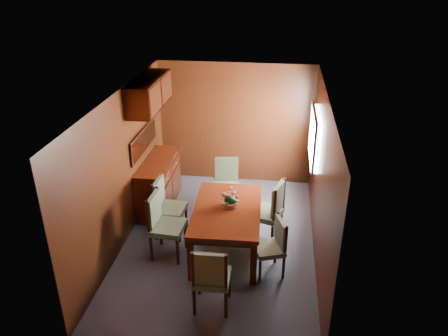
# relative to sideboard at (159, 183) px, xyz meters

# --- Properties ---
(ground) EXTENTS (4.50, 4.50, 0.00)m
(ground) POSITION_rel_sideboard_xyz_m (1.25, -1.00, -0.45)
(ground) COLOR #3C4253
(ground) RESTS_ON ground
(room_shell) EXTENTS (3.06, 4.52, 2.41)m
(room_shell) POSITION_rel_sideboard_xyz_m (1.15, -0.67, 1.18)
(room_shell) COLOR black
(room_shell) RESTS_ON ground
(sideboard) EXTENTS (0.48, 1.40, 0.90)m
(sideboard) POSITION_rel_sideboard_xyz_m (0.00, 0.00, 0.00)
(sideboard) COLOR black
(sideboard) RESTS_ON ground
(dining_table) EXTENTS (1.06, 1.64, 0.75)m
(dining_table) POSITION_rel_sideboard_xyz_m (1.40, -1.20, 0.20)
(dining_table) COLOR black
(dining_table) RESTS_ON ground
(chair_left_near) EXTENTS (0.51, 0.53, 1.04)m
(chair_left_near) POSITION_rel_sideboard_xyz_m (0.45, -1.42, 0.13)
(chair_left_near) COLOR black
(chair_left_near) RESTS_ON ground
(chair_left_far) EXTENTS (0.48, 0.50, 1.00)m
(chair_left_far) POSITION_rel_sideboard_xyz_m (0.36, -0.87, 0.10)
(chair_left_far) COLOR black
(chair_left_far) RESTS_ON ground
(chair_right_near) EXTENTS (0.51, 0.53, 0.88)m
(chair_right_near) POSITION_rel_sideboard_xyz_m (2.12, -1.62, 0.04)
(chair_right_near) COLOR black
(chair_right_near) RESTS_ON ground
(chair_right_far) EXTENTS (0.61, 0.62, 1.05)m
(chair_right_far) POSITION_rel_sideboard_xyz_m (2.04, -0.84, 0.14)
(chair_right_far) COLOR black
(chair_right_far) RESTS_ON ground
(chair_head) EXTENTS (0.47, 0.45, 0.98)m
(chair_head) POSITION_rel_sideboard_xyz_m (1.36, -2.50, 0.09)
(chair_head) COLOR black
(chair_head) RESTS_ON ground
(chair_foot) EXTENTS (0.52, 0.50, 0.96)m
(chair_foot) POSITION_rel_sideboard_xyz_m (1.22, 0.11, 0.08)
(chair_foot) COLOR black
(chair_foot) RESTS_ON ground
(flower_centerpiece) EXTENTS (0.26, 0.26, 0.26)m
(flower_centerpiece) POSITION_rel_sideboard_xyz_m (1.44, -1.12, 0.43)
(flower_centerpiece) COLOR #B54C37
(flower_centerpiece) RESTS_ON dining_table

